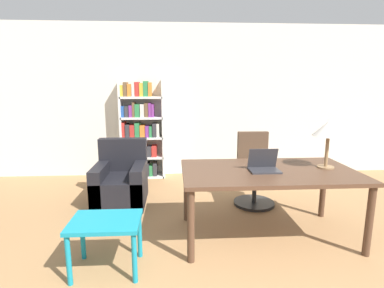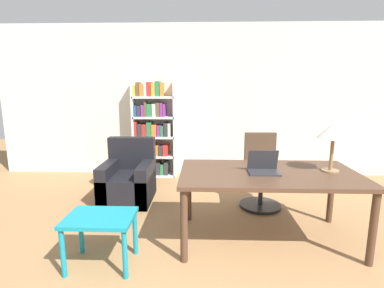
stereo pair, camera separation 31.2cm
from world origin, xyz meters
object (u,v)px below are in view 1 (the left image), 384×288
Objects in this scene: laptop at (264,166)px; side_table_blue at (106,228)px; bookshelf at (140,132)px; office_chair at (254,173)px; armchair at (121,183)px; desk at (268,177)px; table_lamp at (329,130)px.

laptop is 0.51× the size of side_table_blue.
side_table_blue is 2.83m from bookshelf.
office_chair is 1.87m from armchair.
office_chair is at bearing 83.67° from desk.
table_lamp reaches higher than armchair.
side_table_blue is 1.63m from armchair.
office_chair is (0.17, 0.96, -0.37)m from laptop.
bookshelf reaches higher than table_lamp.
table_lamp reaches higher than laptop.
table_lamp is (0.64, 0.05, 0.49)m from desk.
laptop is 0.35× the size of armchair.
desk is 2.10m from armchair.
office_chair is 2.19m from bookshelf.
desk is 3.02× the size of side_table_blue.
table_lamp is 2.45m from side_table_blue.
table_lamp reaches higher than office_chair.
bookshelf is (0.16, 1.18, 0.55)m from armchair.
table_lamp is 0.51× the size of office_chair.
desk is 1.83× the size of office_chair.
table_lamp is (0.71, 0.08, 0.36)m from laptop.
laptop is 2.09m from armchair.
desk is at bearing -55.06° from bookshelf.
bookshelf is at bearing 89.64° from side_table_blue.
office_chair is 0.57× the size of bookshelf.
bookshelf is (-2.23, 2.22, -0.33)m from table_lamp.
armchair is (-1.75, 1.09, -0.39)m from desk.
laptop reaches higher than armchair.
office_chair is at bearing 80.13° from laptop.
desk is 0.15m from laptop.
bookshelf is at bearing 124.94° from desk.
office_chair reaches higher than laptop.
office_chair is 2.25m from side_table_blue.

